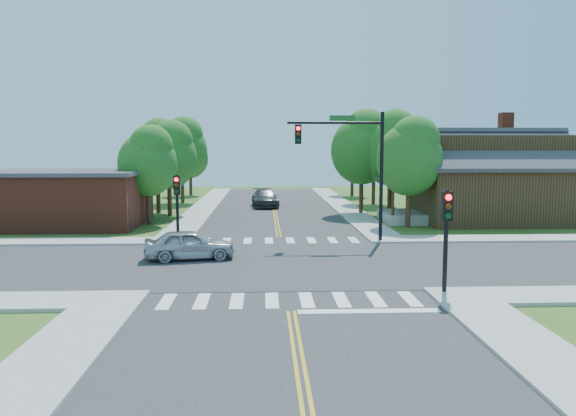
{
  "coord_description": "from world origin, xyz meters",
  "views": [
    {
      "loc": [
        -0.83,
        -25.04,
        5.3
      ],
      "look_at": [
        0.35,
        3.31,
        2.2
      ],
      "focal_mm": 35.0,
      "sensor_mm": 36.0,
      "label": 1
    }
  ],
  "objects_px": {
    "signal_pole_nw": "(177,196)",
    "house_ne": "(489,175)",
    "car_silver": "(190,245)",
    "signal_pole_se": "(447,222)",
    "signal_mast_ne": "(351,155)",
    "car_dgrey": "(265,199)"
  },
  "relations": [
    {
      "from": "signal_pole_nw",
      "to": "house_ne",
      "type": "height_order",
      "value": "house_ne"
    },
    {
      "from": "signal_mast_ne",
      "to": "signal_pole_nw",
      "type": "relative_size",
      "value": 1.89
    },
    {
      "from": "signal_mast_ne",
      "to": "house_ne",
      "type": "distance_m",
      "value": 14.23
    },
    {
      "from": "signal_pole_se",
      "to": "car_silver",
      "type": "height_order",
      "value": "signal_pole_se"
    },
    {
      "from": "signal_pole_nw",
      "to": "car_silver",
      "type": "relative_size",
      "value": 0.86
    },
    {
      "from": "signal_pole_nw",
      "to": "car_silver",
      "type": "xyz_separation_m",
      "value": [
        1.24,
        -4.53,
        -1.95
      ]
    },
    {
      "from": "signal_pole_se",
      "to": "car_dgrey",
      "type": "height_order",
      "value": "signal_pole_se"
    },
    {
      "from": "signal_mast_ne",
      "to": "car_silver",
      "type": "bearing_deg",
      "value": -151.24
    },
    {
      "from": "signal_pole_se",
      "to": "car_silver",
      "type": "relative_size",
      "value": 0.86
    },
    {
      "from": "signal_pole_nw",
      "to": "car_silver",
      "type": "bearing_deg",
      "value": -74.64
    },
    {
      "from": "car_silver",
      "to": "car_dgrey",
      "type": "relative_size",
      "value": 0.81
    },
    {
      "from": "signal_pole_se",
      "to": "car_silver",
      "type": "bearing_deg",
      "value": 146.17
    },
    {
      "from": "signal_mast_ne",
      "to": "car_dgrey",
      "type": "distance_m",
      "value": 19.59
    },
    {
      "from": "signal_pole_se",
      "to": "signal_pole_nw",
      "type": "distance_m",
      "value": 15.84
    },
    {
      "from": "signal_pole_se",
      "to": "house_ne",
      "type": "xyz_separation_m",
      "value": [
        9.51,
        19.86,
        0.67
      ]
    },
    {
      "from": "signal_mast_ne",
      "to": "signal_pole_se",
      "type": "bearing_deg",
      "value": -81.44
    },
    {
      "from": "house_ne",
      "to": "car_dgrey",
      "type": "height_order",
      "value": "house_ne"
    },
    {
      "from": "car_dgrey",
      "to": "signal_pole_nw",
      "type": "bearing_deg",
      "value": -109.03
    },
    {
      "from": "house_ne",
      "to": "car_silver",
      "type": "bearing_deg",
      "value": -145.89
    },
    {
      "from": "house_ne",
      "to": "car_dgrey",
      "type": "bearing_deg",
      "value": 148.05
    },
    {
      "from": "car_dgrey",
      "to": "car_silver",
      "type": "bearing_deg",
      "value": -103.29
    },
    {
      "from": "signal_pole_nw",
      "to": "car_dgrey",
      "type": "xyz_separation_m",
      "value": [
        4.8,
        18.58,
        -1.89
      ]
    }
  ]
}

